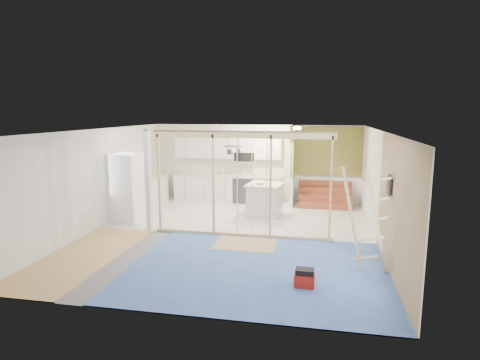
% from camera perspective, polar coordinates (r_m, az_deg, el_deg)
% --- Properties ---
extents(room, '(7.01, 8.01, 2.61)m').
position_cam_1_polar(room, '(9.70, -1.51, -0.60)').
color(room, slate).
rests_on(room, ground).
extents(floor_overlays, '(7.00, 8.00, 0.03)m').
position_cam_1_polar(floor_overlays, '(10.06, -0.99, -7.80)').
color(floor_overlays, silver).
rests_on(floor_overlays, room).
extents(stud_frame, '(4.66, 0.14, 2.60)m').
position_cam_1_polar(stud_frame, '(9.72, -3.09, 1.23)').
color(stud_frame, tan).
rests_on(stud_frame, room).
extents(base_cabinets, '(4.45, 2.24, 0.93)m').
position_cam_1_polar(base_cabinets, '(13.45, -5.10, -1.33)').
color(base_cabinets, silver).
rests_on(base_cabinets, room).
extents(upper_cabinets, '(3.60, 0.41, 0.85)m').
position_cam_1_polar(upper_cabinets, '(13.51, -1.51, 4.55)').
color(upper_cabinets, silver).
rests_on(upper_cabinets, room).
extents(green_partition, '(2.25, 1.51, 2.60)m').
position_cam_1_polar(green_partition, '(13.15, 10.73, 0.39)').
color(green_partition, olive).
rests_on(green_partition, room).
extents(pot_rack, '(0.52, 0.52, 0.72)m').
position_cam_1_polar(pot_rack, '(11.51, -0.98, 4.53)').
color(pot_rack, black).
rests_on(pot_rack, room).
extents(sheathing_panel, '(0.02, 4.00, 2.60)m').
position_cam_1_polar(sheathing_panel, '(7.65, 21.35, -4.09)').
color(sheathing_panel, tan).
rests_on(sheathing_panel, room).
extents(electrical_panel, '(0.04, 0.30, 0.40)m').
position_cam_1_polar(electrical_panel, '(8.15, 20.41, -0.70)').
color(electrical_panel, '#3A3A40').
rests_on(electrical_panel, room).
extents(ceiling_light, '(0.32, 0.32, 0.08)m').
position_cam_1_polar(ceiling_light, '(12.35, 7.93, 7.33)').
color(ceiling_light, '#FFEABF').
rests_on(ceiling_light, room).
extents(fridge, '(0.94, 0.91, 1.90)m').
position_cam_1_polar(fridge, '(11.49, -15.61, -1.10)').
color(fridge, white).
rests_on(fridge, room).
extents(island, '(1.10, 1.10, 0.96)m').
position_cam_1_polar(island, '(11.73, 3.53, -2.89)').
color(island, silver).
rests_on(island, room).
extents(bowl, '(0.30, 0.30, 0.06)m').
position_cam_1_polar(bowl, '(11.58, 2.91, -0.45)').
color(bowl, silver).
rests_on(bowl, island).
extents(soap_bottle_a, '(0.13, 0.13, 0.31)m').
position_cam_1_polar(soap_bottle_a, '(13.65, -2.51, 1.50)').
color(soap_bottle_a, '#A9ADBD').
rests_on(soap_bottle_a, base_cabinets).
extents(soap_bottle_b, '(0.09, 0.09, 0.19)m').
position_cam_1_polar(soap_bottle_b, '(13.41, 0.57, 1.10)').
color(soap_bottle_b, silver).
rests_on(soap_bottle_b, base_cabinets).
extents(toolbox, '(0.36, 0.27, 0.33)m').
position_cam_1_polar(toolbox, '(7.29, 9.16, -13.66)').
color(toolbox, '#AC1B0F').
rests_on(toolbox, room).
extents(ladder, '(1.08, 0.05, 2.02)m').
position_cam_1_polar(ladder, '(7.92, 17.67, -5.41)').
color(ladder, '#D8B184').
rests_on(ladder, room).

